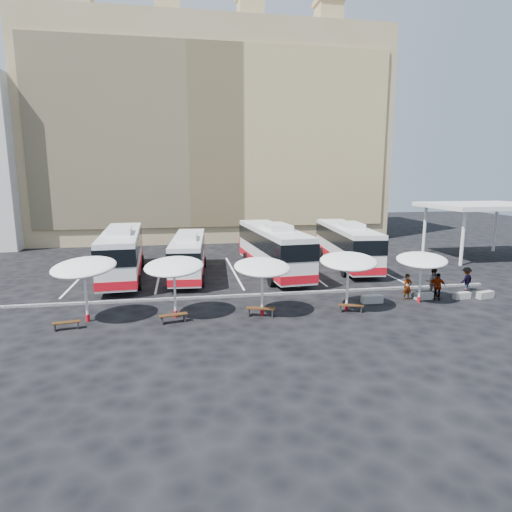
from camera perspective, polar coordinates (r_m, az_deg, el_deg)
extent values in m
plane|color=black|center=(27.66, -0.98, -5.69)|extent=(120.00, 120.00, 0.00)
cube|color=tan|center=(58.56, -6.05, 15.22)|extent=(42.00, 18.00, 25.00)
cube|color=tan|center=(49.48, -5.29, 15.51)|extent=(40.00, 0.30, 20.00)
cube|color=tan|center=(60.41, -22.58, 28.46)|extent=(3.00, 3.00, 4.00)
cube|color=tan|center=(59.43, -11.74, 29.32)|extent=(3.00, 3.00, 4.00)
cube|color=tan|center=(60.11, -0.75, 29.30)|extent=(3.00, 3.00, 4.00)
cube|color=tan|center=(62.41, 9.61, 28.46)|extent=(3.00, 3.00, 4.00)
cube|color=tan|center=(63.16, 9.69, 30.44)|extent=(3.40, 3.40, 0.60)
cube|color=silver|center=(45.92, 28.02, 5.95)|extent=(10.00, 8.00, 0.40)
cylinder|color=silver|center=(41.39, 25.85, 2.12)|extent=(0.30, 0.30, 4.80)
cylinder|color=silver|center=(46.35, 21.56, 3.24)|extent=(0.30, 0.30, 4.80)
cylinder|color=silver|center=(50.96, 29.28, 3.24)|extent=(0.30, 0.30, 4.80)
cube|color=black|center=(28.12, -1.14, -5.26)|extent=(34.00, 0.25, 0.15)
cube|color=white|center=(35.98, -22.35, -2.64)|extent=(0.15, 12.00, 0.01)
cube|color=white|center=(35.15, -12.75, -2.39)|extent=(0.15, 12.00, 0.01)
cube|color=white|center=(35.34, -2.99, -2.07)|extent=(0.15, 12.00, 0.01)
cube|color=white|center=(36.52, 6.40, -1.71)|extent=(0.15, 12.00, 0.01)
cube|color=white|center=(38.61, 14.98, -1.33)|extent=(0.15, 12.00, 0.01)
cube|color=silver|center=(34.46, -17.45, 0.55)|extent=(3.31, 12.62, 3.12)
cube|color=black|center=(34.36, -17.50, 1.58)|extent=(3.38, 12.68, 1.14)
cube|color=red|center=(34.67, -17.34, -1.31)|extent=(3.38, 12.68, 0.57)
cube|color=red|center=(40.73, -16.77, 0.97)|extent=(2.67, 0.36, 1.46)
cube|color=silver|center=(33.18, -17.74, 3.25)|extent=(1.84, 3.21, 0.42)
cylinder|color=black|center=(38.41, -18.87, -0.82)|extent=(0.42, 1.06, 1.04)
cylinder|color=black|center=(38.23, -15.00, -0.66)|extent=(0.42, 1.06, 1.04)
cylinder|color=black|center=(30.84, -20.24, -3.64)|extent=(0.42, 1.06, 1.04)
cylinder|color=black|center=(30.61, -15.40, -3.46)|extent=(0.42, 1.06, 1.04)
cube|color=silver|center=(33.84, -8.97, 0.24)|extent=(3.05, 10.86, 2.68)
cube|color=black|center=(33.75, -9.00, 1.14)|extent=(3.10, 10.92, 0.98)
cube|color=red|center=(34.03, -8.93, -1.38)|extent=(3.10, 10.92, 0.49)
cube|color=red|center=(39.23, -8.49, 0.69)|extent=(2.29, 0.35, 1.25)
cube|color=silver|center=(32.72, -9.14, 2.58)|extent=(1.63, 2.78, 0.36)
cylinder|color=black|center=(37.23, -10.35, -0.88)|extent=(0.38, 0.91, 0.89)
cylinder|color=black|center=(37.10, -6.91, -0.82)|extent=(0.38, 0.91, 0.89)
cylinder|color=black|center=(30.72, -11.37, -3.37)|extent=(0.38, 0.91, 0.89)
cylinder|color=black|center=(30.56, -7.20, -3.32)|extent=(0.38, 0.91, 0.89)
cube|color=silver|center=(34.54, 2.24, 1.15)|extent=(3.65, 12.97, 3.20)
cube|color=black|center=(34.44, 2.25, 2.20)|extent=(3.72, 13.04, 1.17)
cube|color=red|center=(34.75, 2.23, -0.76)|extent=(3.72, 13.04, 0.59)
cube|color=red|center=(40.77, -0.33, 1.48)|extent=(2.74, 0.43, 1.49)
cube|color=silver|center=(33.27, 2.79, 3.94)|extent=(1.95, 3.32, 0.43)
cylinder|color=black|center=(38.04, -1.30, -0.33)|extent=(0.46, 1.09, 1.07)
cylinder|color=black|center=(38.71, 2.54, -0.14)|extent=(0.46, 1.09, 1.07)
cylinder|color=black|center=(30.47, 2.10, -3.11)|extent=(0.46, 1.09, 1.07)
cylinder|color=black|center=(31.31, 6.79, -2.81)|extent=(0.46, 1.09, 1.07)
cube|color=silver|center=(37.95, 11.95, 1.64)|extent=(3.68, 12.41, 3.06)
cube|color=black|center=(37.86, 11.98, 2.55)|extent=(3.75, 12.48, 1.12)
cube|color=red|center=(38.13, 11.88, -0.02)|extent=(3.75, 12.48, 0.56)
cube|color=red|center=(43.89, 9.68, 1.91)|extent=(2.62, 0.45, 1.43)
cube|color=silver|center=(36.75, 12.50, 4.06)|extent=(1.91, 3.20, 0.41)
cylinder|color=black|center=(41.26, 8.79, 0.38)|extent=(0.45, 1.05, 1.02)
cylinder|color=black|center=(41.92, 12.18, 0.42)|extent=(0.45, 1.05, 1.02)
cylinder|color=black|center=(34.02, 11.71, -1.91)|extent=(0.45, 1.05, 1.02)
cylinder|color=black|center=(34.81, 15.74, -1.81)|extent=(0.45, 1.05, 1.02)
cylinder|color=silver|center=(24.77, -21.72, -4.85)|extent=(0.18, 0.18, 2.97)
cylinder|color=red|center=(25.13, -21.52, -7.68)|extent=(0.28, 0.28, 0.40)
ellipsoid|color=white|center=(24.42, -21.97, -1.38)|extent=(4.33, 4.36, 1.02)
cylinder|color=silver|center=(24.14, -10.76, -4.80)|extent=(0.16, 0.16, 2.86)
cylinder|color=red|center=(24.49, -10.66, -7.59)|extent=(0.26, 0.26, 0.38)
ellipsoid|color=white|center=(23.79, -10.89, -1.36)|extent=(3.95, 3.98, 0.98)
cylinder|color=silver|center=(24.02, 0.82, -4.80)|extent=(0.14, 0.14, 2.76)
cylinder|color=red|center=(24.36, 0.81, -7.52)|extent=(0.22, 0.22, 0.37)
ellipsoid|color=white|center=(23.68, 0.83, -1.47)|extent=(3.43, 3.46, 0.95)
cylinder|color=silver|center=(25.53, 12.09, -3.96)|extent=(0.16, 0.16, 2.89)
cylinder|color=red|center=(25.87, 11.98, -6.65)|extent=(0.26, 0.26, 0.39)
ellipsoid|color=white|center=(25.20, 12.22, -0.67)|extent=(3.96, 3.99, 0.99)
cylinder|color=silver|center=(28.39, 21.03, -3.21)|extent=(0.16, 0.16, 2.66)
cylinder|color=red|center=(28.68, 20.88, -5.44)|extent=(0.26, 0.26, 0.35)
ellipsoid|color=white|center=(28.11, 21.22, -0.49)|extent=(4.02, 4.04, 0.91)
cube|color=#311B0B|center=(24.19, -23.97, -8.09)|extent=(1.40, 0.60, 0.05)
cube|color=black|center=(24.31, -25.23, -8.62)|extent=(0.11, 0.35, 0.36)
cube|color=black|center=(24.22, -22.64, -8.49)|extent=(0.11, 0.35, 0.36)
cube|color=#311B0B|center=(23.56, -10.98, -7.72)|extent=(1.57, 0.74, 0.06)
cube|color=black|center=(23.52, -12.42, -8.40)|extent=(0.15, 0.39, 0.40)
cube|color=black|center=(23.75, -9.51, -8.11)|extent=(0.15, 0.39, 0.40)
cube|color=#311B0B|center=(24.13, 0.63, -6.98)|extent=(1.71, 0.86, 0.07)
cube|color=black|center=(24.27, -0.93, -7.50)|extent=(0.17, 0.42, 0.44)
cube|color=black|center=(24.17, 2.20, -7.59)|extent=(0.17, 0.42, 0.44)
cube|color=#311B0B|center=(25.48, 12.54, -6.43)|extent=(1.48, 0.72, 0.06)
cube|color=black|center=(25.46, 11.24, -6.90)|extent=(0.14, 0.37, 0.38)
cube|color=black|center=(25.63, 13.80, -6.89)|extent=(0.14, 0.37, 0.38)
cube|color=gray|center=(27.61, 15.22, -5.57)|extent=(1.32, 0.48, 0.49)
cube|color=gray|center=(29.46, 21.46, -4.98)|extent=(1.16, 0.39, 0.43)
cube|color=gray|center=(30.57, 25.74, -4.77)|extent=(1.15, 0.47, 0.42)
cube|color=gray|center=(31.38, 28.24, -4.58)|extent=(1.24, 0.64, 0.44)
imported|color=black|center=(28.82, 19.53, -3.91)|extent=(0.66, 0.48, 1.68)
imported|color=black|center=(30.31, 22.56, -3.24)|extent=(1.14, 1.07, 1.86)
imported|color=black|center=(29.50, 23.02, -3.76)|extent=(1.10, 0.87, 1.74)
imported|color=black|center=(32.30, 26.22, -2.84)|extent=(1.27, 1.01, 1.72)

